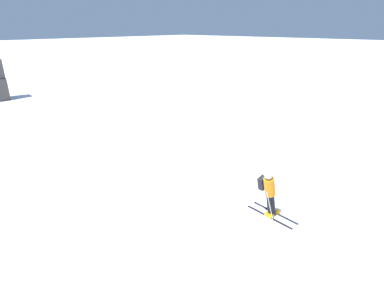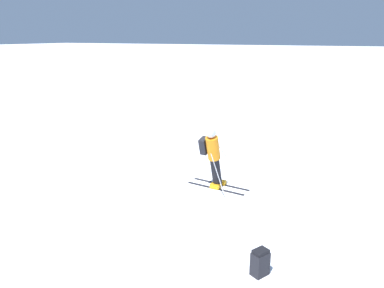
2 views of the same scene
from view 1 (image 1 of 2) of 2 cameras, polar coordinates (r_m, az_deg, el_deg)
The scene contains 2 objects.
ground_plane at distance 11.92m, azimuth 18.30°, elevation -9.79°, with size 300.00×300.00×0.00m, color white.
skier at distance 10.07m, azimuth 14.48°, elevation -8.70°, with size 1.28×1.80×1.86m.
Camera 1 is at (-9.58, -3.80, 6.00)m, focal length 28.00 mm.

